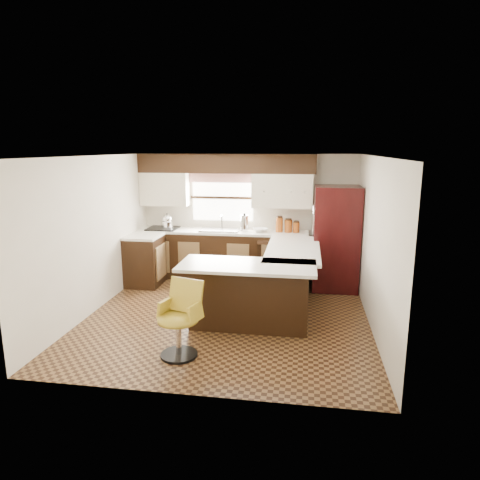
% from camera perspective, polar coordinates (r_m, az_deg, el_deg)
% --- Properties ---
extents(floor, '(4.40, 4.40, 0.00)m').
position_cam_1_polar(floor, '(6.67, -1.59, -9.95)').
color(floor, '#49301A').
rests_on(floor, ground).
extents(ceiling, '(4.40, 4.40, 0.00)m').
position_cam_1_polar(ceiling, '(6.18, -1.73, 11.12)').
color(ceiling, silver).
rests_on(ceiling, wall_back).
extents(wall_back, '(4.40, 0.00, 4.40)m').
position_cam_1_polar(wall_back, '(8.46, 1.04, 3.27)').
color(wall_back, beige).
rests_on(wall_back, floor).
extents(wall_front, '(4.40, 0.00, 4.40)m').
position_cam_1_polar(wall_front, '(4.25, -7.07, -5.98)').
color(wall_front, beige).
rests_on(wall_front, floor).
extents(wall_left, '(0.00, 4.40, 4.40)m').
position_cam_1_polar(wall_left, '(7.00, -18.81, 0.72)').
color(wall_left, beige).
rests_on(wall_left, floor).
extents(wall_right, '(0.00, 4.40, 4.40)m').
position_cam_1_polar(wall_right, '(6.29, 17.50, -0.44)').
color(wall_right, beige).
rests_on(wall_right, floor).
extents(base_cab_back, '(3.30, 0.60, 0.90)m').
position_cam_1_polar(base_cab_back, '(8.39, -2.30, -2.04)').
color(base_cab_back, black).
rests_on(base_cab_back, floor).
extents(base_cab_left, '(0.60, 0.70, 0.90)m').
position_cam_1_polar(base_cab_left, '(8.16, -12.55, -2.75)').
color(base_cab_left, black).
rests_on(base_cab_left, floor).
extents(counter_back, '(3.30, 0.60, 0.04)m').
position_cam_1_polar(counter_back, '(8.29, -2.33, 1.12)').
color(counter_back, silver).
rests_on(counter_back, base_cab_back).
extents(counter_left, '(0.60, 0.70, 0.04)m').
position_cam_1_polar(counter_left, '(8.05, -12.71, 0.50)').
color(counter_left, silver).
rests_on(counter_left, base_cab_left).
extents(soffit, '(3.40, 0.35, 0.36)m').
position_cam_1_polar(soffit, '(8.25, -1.89, 10.16)').
color(soffit, black).
rests_on(soffit, wall_back).
extents(upper_cab_left, '(0.94, 0.35, 0.64)m').
position_cam_1_polar(upper_cab_left, '(8.59, -9.95, 6.73)').
color(upper_cab_left, beige).
rests_on(upper_cab_left, wall_back).
extents(upper_cab_right, '(1.14, 0.35, 0.64)m').
position_cam_1_polar(upper_cab_right, '(8.15, 5.66, 6.56)').
color(upper_cab_right, beige).
rests_on(upper_cab_right, wall_back).
extents(window_pane, '(1.20, 0.02, 0.90)m').
position_cam_1_polar(window_pane, '(8.47, -2.33, 5.67)').
color(window_pane, white).
rests_on(window_pane, wall_back).
extents(valance, '(1.30, 0.06, 0.18)m').
position_cam_1_polar(valance, '(8.39, -2.41, 8.28)').
color(valance, '#D19B93').
rests_on(valance, wall_back).
extents(sink, '(0.75, 0.45, 0.03)m').
position_cam_1_polar(sink, '(8.27, -2.70, 1.36)').
color(sink, '#B2B2B7').
rests_on(sink, counter_back).
extents(dishwasher, '(0.58, 0.03, 0.78)m').
position_cam_1_polar(dishwasher, '(7.99, 4.37, -2.95)').
color(dishwasher, black).
rests_on(dishwasher, floor).
extents(cooktop, '(0.58, 0.50, 0.02)m').
position_cam_1_polar(cooktop, '(8.57, -10.26, 1.55)').
color(cooktop, black).
rests_on(cooktop, counter_back).
extents(peninsula_long, '(0.60, 1.95, 0.90)m').
position_cam_1_polar(peninsula_long, '(7.02, 6.59, -5.00)').
color(peninsula_long, black).
rests_on(peninsula_long, floor).
extents(peninsula_return, '(1.65, 0.60, 0.90)m').
position_cam_1_polar(peninsula_return, '(6.13, 1.26, -7.48)').
color(peninsula_return, black).
rests_on(peninsula_return, floor).
extents(counter_pen_long, '(0.84, 1.95, 0.04)m').
position_cam_1_polar(counter_pen_long, '(6.89, 7.10, -1.26)').
color(counter_pen_long, silver).
rests_on(counter_pen_long, peninsula_long).
extents(counter_pen_return, '(1.89, 0.84, 0.04)m').
position_cam_1_polar(counter_pen_return, '(5.91, 0.98, -3.45)').
color(counter_pen_return, silver).
rests_on(counter_pen_return, peninsula_return).
extents(refrigerator, '(0.80, 0.77, 1.86)m').
position_cam_1_polar(refrigerator, '(7.84, 12.68, 0.24)').
color(refrigerator, black).
rests_on(refrigerator, floor).
extents(bar_chair, '(0.62, 0.62, 0.94)m').
position_cam_1_polar(bar_chair, '(5.33, -8.28, -10.54)').
color(bar_chair, '#B39626').
rests_on(bar_chair, floor).
extents(kettle, '(0.21, 0.21, 0.29)m').
position_cam_1_polar(kettle, '(8.51, -9.68, 2.56)').
color(kettle, silver).
rests_on(kettle, cooktop).
extents(percolator, '(0.15, 0.15, 0.31)m').
position_cam_1_polar(percolator, '(8.18, 0.59, 2.26)').
color(percolator, silver).
rests_on(percolator, counter_back).
extents(mixing_bowl, '(0.35, 0.35, 0.07)m').
position_cam_1_polar(mixing_bowl, '(8.17, 2.73, 1.36)').
color(mixing_bowl, white).
rests_on(mixing_bowl, counter_back).
extents(canister_large, '(0.13, 0.13, 0.27)m').
position_cam_1_polar(canister_large, '(8.14, 5.26, 2.02)').
color(canister_large, '#8F4212').
rests_on(canister_large, counter_back).
extents(canister_med, '(0.14, 0.14, 0.23)m').
position_cam_1_polar(canister_med, '(8.13, 6.46, 1.84)').
color(canister_med, '#8F4212').
rests_on(canister_med, counter_back).
extents(canister_small, '(0.12, 0.12, 0.19)m').
position_cam_1_polar(canister_small, '(8.13, 7.50, 1.67)').
color(canister_small, '#8F4212').
rests_on(canister_small, counter_back).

